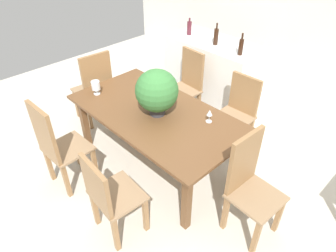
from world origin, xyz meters
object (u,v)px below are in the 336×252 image
(wine_bottle_tall, at_px, (241,47))
(chair_far_right, at_px, (238,110))
(crystal_vase_left, at_px, (157,80))
(chair_near_left, at_px, (57,144))
(chair_near_right, at_px, (108,195))
(chair_foot_end, at_px, (249,182))
(flower_centerpiece, at_px, (157,91))
(chair_head_end, at_px, (95,86))
(wine_bottle_green, at_px, (189,28))
(wine_bottle_clear, at_px, (216,36))
(dining_table, at_px, (156,118))
(wine_glass, at_px, (210,113))
(crystal_vase_center_near, at_px, (96,86))
(chair_far_left, at_px, (187,83))
(kitchen_counter, at_px, (212,72))

(wine_bottle_tall, bearing_deg, chair_far_right, -50.91)
(crystal_vase_left, xyz_separation_m, wine_bottle_tall, (0.40, 1.11, 0.23))
(chair_near_left, xyz_separation_m, crystal_vase_left, (0.07, 1.35, 0.27))
(chair_near_right, distance_m, wine_bottle_tall, 2.53)
(chair_foot_end, xyz_separation_m, flower_centerpiece, (-1.19, -0.02, 0.44))
(chair_foot_end, height_order, chair_head_end, chair_head_end)
(chair_near_left, bearing_deg, wine_bottle_green, -80.58)
(wine_bottle_tall, bearing_deg, chair_head_end, -130.02)
(chair_far_right, relative_size, wine_bottle_clear, 3.18)
(chair_head_end, bearing_deg, chair_foot_end, 94.95)
(dining_table, height_order, wine_glass, wine_glass)
(chair_far_right, relative_size, crystal_vase_center_near, 5.67)
(chair_far_right, bearing_deg, chair_near_left, -116.30)
(chair_near_left, relative_size, wine_bottle_clear, 3.56)
(chair_foot_end, bearing_deg, dining_table, 93.18)
(chair_near_right, relative_size, chair_head_end, 0.88)
(dining_table, xyz_separation_m, wine_bottle_clear, (-0.42, 1.52, 0.43))
(wine_bottle_tall, xyz_separation_m, wine_bottle_green, (-0.97, 0.07, -0.01))
(chair_head_end, xyz_separation_m, flower_centerpiece, (1.26, -0.00, 0.44))
(chair_far_left, relative_size, wine_bottle_tall, 3.51)
(crystal_vase_center_near, xyz_separation_m, wine_bottle_green, (-0.17, 1.79, 0.23))
(chair_near_right, distance_m, wine_glass, 1.28)
(wine_bottle_clear, bearing_deg, chair_far_right, -32.78)
(chair_near_right, xyz_separation_m, wine_bottle_tall, (-0.41, 2.43, 0.56))
(chair_far_left, height_order, wine_bottle_tall, wine_bottle_tall)
(chair_far_right, bearing_deg, flower_centerpiece, -114.40)
(chair_foot_end, xyz_separation_m, chair_near_left, (-1.67, -0.98, 0.00))
(kitchen_counter, bearing_deg, wine_bottle_tall, -14.22)
(chair_near_right, height_order, wine_bottle_tall, wine_bottle_tall)
(chair_foot_end, xyz_separation_m, wine_bottle_green, (-2.17, 1.54, 0.49))
(flower_centerpiece, relative_size, crystal_vase_left, 2.74)
(chair_far_left, xyz_separation_m, wine_bottle_tall, (0.46, 0.50, 0.53))
(chair_far_left, relative_size, flower_centerpiece, 1.97)
(chair_head_end, relative_size, wine_glass, 7.36)
(chair_far_left, bearing_deg, crystal_vase_left, -80.43)
(chair_far_left, xyz_separation_m, wine_bottle_green, (-0.51, 0.57, 0.52))
(chair_far_right, xyz_separation_m, kitchen_counter, (-0.93, 0.64, -0.05))
(chair_near_left, height_order, crystal_vase_center_near, chair_near_left)
(chair_near_right, height_order, wine_bottle_clear, wine_bottle_clear)
(dining_table, distance_m, chair_foot_end, 1.23)
(wine_bottle_tall, xyz_separation_m, wine_bottle_clear, (-0.45, 0.04, 0.01))
(chair_near_left, height_order, chair_head_end, chair_near_left)
(chair_near_right, relative_size, wine_bottle_green, 3.73)
(chair_near_left, distance_m, kitchen_counter, 2.59)
(dining_table, bearing_deg, crystal_vase_left, 135.65)
(chair_far_right, xyz_separation_m, flower_centerpiece, (-0.40, -0.97, 0.48))
(flower_centerpiece, distance_m, wine_glass, 0.59)
(crystal_vase_center_near, bearing_deg, wine_bottle_clear, 78.69)
(chair_near_left, distance_m, crystal_vase_left, 1.37)
(chair_near_left, height_order, flower_centerpiece, flower_centerpiece)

